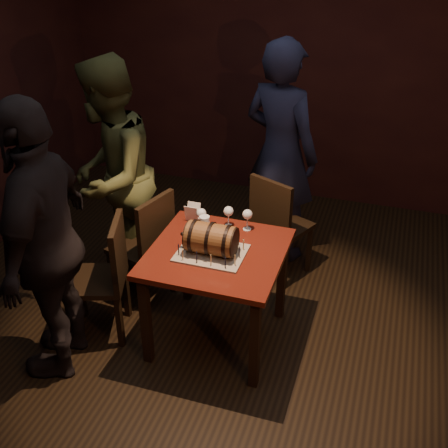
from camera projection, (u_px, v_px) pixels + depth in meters
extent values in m
plane|color=black|center=(232.00, 341.00, 4.11)|extent=(5.00, 5.00, 0.00)
cube|color=black|center=(310.00, 66.00, 5.47)|extent=(5.00, 0.04, 2.80)
cube|color=#45110B|center=(217.00, 253.00, 3.79)|extent=(0.90, 0.90, 0.04)
cube|color=black|center=(146.00, 320.00, 3.77)|extent=(0.06, 0.06, 0.71)
cube|color=black|center=(255.00, 344.00, 3.57)|extent=(0.06, 0.06, 0.71)
cube|color=black|center=(187.00, 260.00, 4.40)|extent=(0.06, 0.06, 0.71)
cube|color=black|center=(282.00, 278.00, 4.19)|extent=(0.06, 0.06, 0.71)
cube|color=gray|center=(211.00, 253.00, 3.75)|extent=(0.45, 0.35, 0.01)
cylinder|color=brown|center=(211.00, 239.00, 3.69)|extent=(0.32, 0.21, 0.21)
cylinder|color=black|center=(195.00, 236.00, 3.73)|extent=(0.02, 0.23, 0.23)
cylinder|color=black|center=(211.00, 239.00, 3.69)|extent=(0.02, 0.23, 0.23)
cylinder|color=black|center=(228.00, 242.00, 3.66)|extent=(0.02, 0.23, 0.23)
cylinder|color=black|center=(188.00, 235.00, 3.74)|extent=(0.01, 0.20, 0.20)
cylinder|color=black|center=(235.00, 243.00, 3.65)|extent=(0.01, 0.20, 0.20)
cylinder|color=black|center=(185.00, 234.00, 3.74)|extent=(0.04, 0.02, 0.02)
sphere|color=black|center=(183.00, 234.00, 3.75)|extent=(0.03, 0.03, 0.03)
cylinder|color=#F1D490|center=(183.00, 255.00, 3.65)|extent=(0.01, 0.01, 0.08)
cylinder|color=black|center=(182.00, 249.00, 3.62)|extent=(0.00, 0.00, 0.01)
cylinder|color=black|center=(197.00, 257.00, 3.62)|extent=(0.01, 0.01, 0.08)
cylinder|color=black|center=(197.00, 252.00, 3.60)|extent=(0.00, 0.00, 0.01)
cylinder|color=#F1D490|center=(211.00, 260.00, 3.60)|extent=(0.01, 0.01, 0.08)
cylinder|color=black|center=(211.00, 254.00, 3.57)|extent=(0.00, 0.00, 0.01)
cylinder|color=black|center=(225.00, 263.00, 3.57)|extent=(0.01, 0.01, 0.08)
cylinder|color=black|center=(225.00, 257.00, 3.55)|extent=(0.00, 0.00, 0.01)
cylinder|color=#F1D490|center=(235.00, 260.00, 3.59)|extent=(0.01, 0.01, 0.08)
cylinder|color=black|center=(235.00, 254.00, 3.57)|extent=(0.00, 0.00, 0.01)
cylinder|color=black|center=(239.00, 252.00, 3.67)|extent=(0.01, 0.01, 0.08)
cylinder|color=black|center=(239.00, 246.00, 3.65)|extent=(0.00, 0.00, 0.01)
cylinder|color=#F1D490|center=(243.00, 245.00, 3.75)|extent=(0.01, 0.01, 0.08)
cylinder|color=black|center=(244.00, 239.00, 3.73)|extent=(0.00, 0.00, 0.01)
cylinder|color=black|center=(239.00, 240.00, 3.81)|extent=(0.01, 0.01, 0.08)
cylinder|color=black|center=(239.00, 234.00, 3.79)|extent=(0.00, 0.00, 0.01)
cylinder|color=#F1D490|center=(225.00, 238.00, 3.83)|extent=(0.01, 0.01, 0.08)
cylinder|color=black|center=(225.00, 232.00, 3.81)|extent=(0.00, 0.00, 0.01)
cylinder|color=black|center=(212.00, 235.00, 3.86)|extent=(0.01, 0.01, 0.08)
cylinder|color=black|center=(212.00, 230.00, 3.84)|extent=(0.00, 0.00, 0.01)
cylinder|color=#F1D490|center=(198.00, 233.00, 3.89)|extent=(0.01, 0.01, 0.08)
cylinder|color=black|center=(198.00, 227.00, 3.86)|extent=(0.00, 0.00, 0.01)
cylinder|color=black|center=(189.00, 235.00, 3.86)|extent=(0.01, 0.01, 0.08)
cylinder|color=black|center=(189.00, 230.00, 3.84)|extent=(0.00, 0.00, 0.01)
cylinder|color=#F1D490|center=(184.00, 242.00, 3.78)|extent=(0.01, 0.01, 0.08)
cylinder|color=black|center=(184.00, 237.00, 3.76)|extent=(0.00, 0.00, 0.01)
cylinder|color=black|center=(179.00, 250.00, 3.70)|extent=(0.01, 0.01, 0.08)
cylinder|color=black|center=(178.00, 244.00, 3.68)|extent=(0.00, 0.00, 0.01)
cylinder|color=silver|center=(202.00, 228.00, 4.04)|extent=(0.06, 0.06, 0.01)
cylinder|color=silver|center=(201.00, 222.00, 4.02)|extent=(0.01, 0.01, 0.09)
sphere|color=silver|center=(201.00, 213.00, 3.98)|extent=(0.07, 0.07, 0.07)
sphere|color=#591114|center=(201.00, 214.00, 3.98)|extent=(0.05, 0.05, 0.05)
cylinder|color=silver|center=(228.00, 226.00, 4.07)|extent=(0.06, 0.06, 0.01)
cylinder|color=silver|center=(228.00, 220.00, 4.04)|extent=(0.01, 0.01, 0.09)
sphere|color=silver|center=(228.00, 211.00, 4.01)|extent=(0.07, 0.07, 0.07)
cylinder|color=silver|center=(247.00, 229.00, 4.03)|extent=(0.06, 0.06, 0.01)
cylinder|color=silver|center=(247.00, 223.00, 4.00)|extent=(0.01, 0.01, 0.09)
sphere|color=silver|center=(247.00, 214.00, 3.97)|extent=(0.07, 0.07, 0.07)
sphere|color=#BF594C|center=(247.00, 215.00, 3.97)|extent=(0.05, 0.05, 0.05)
cylinder|color=silver|center=(205.00, 226.00, 3.93)|extent=(0.07, 0.07, 0.15)
cylinder|color=#9E5414|center=(205.00, 228.00, 3.93)|extent=(0.06, 0.06, 0.11)
cylinder|color=white|center=(204.00, 220.00, 3.90)|extent=(0.06, 0.06, 0.02)
cube|color=black|center=(283.00, 226.00, 4.66)|extent=(0.53, 0.53, 0.04)
cube|color=black|center=(309.00, 249.00, 4.79)|extent=(0.04, 0.04, 0.43)
cube|color=black|center=(278.00, 235.00, 4.99)|extent=(0.04, 0.04, 0.43)
cube|color=black|center=(285.00, 266.00, 4.57)|extent=(0.04, 0.04, 0.43)
cube|color=black|center=(253.00, 251.00, 4.77)|extent=(0.04, 0.04, 0.43)
cube|color=black|center=(270.00, 207.00, 4.42)|extent=(0.38, 0.20, 0.46)
cube|color=black|center=(141.00, 247.00, 4.38)|extent=(0.49, 0.49, 0.04)
cube|color=black|center=(141.00, 256.00, 4.70)|extent=(0.04, 0.04, 0.43)
cube|color=black|center=(112.00, 276.00, 4.46)|extent=(0.04, 0.04, 0.43)
cube|color=black|center=(173.00, 269.00, 4.54)|extent=(0.04, 0.04, 0.43)
cube|color=black|center=(145.00, 290.00, 4.29)|extent=(0.04, 0.04, 0.43)
cube|color=black|center=(156.00, 226.00, 4.17)|extent=(0.15, 0.40, 0.46)
cube|color=black|center=(96.00, 281.00, 3.99)|extent=(0.51, 0.51, 0.04)
cube|color=black|center=(82.00, 293.00, 4.26)|extent=(0.04, 0.04, 0.43)
cube|color=black|center=(72.00, 322.00, 3.96)|extent=(0.04, 0.04, 0.43)
cube|color=black|center=(126.00, 293.00, 4.26)|extent=(0.04, 0.04, 0.43)
cube|color=black|center=(120.00, 322.00, 3.97)|extent=(0.04, 0.04, 0.43)
cube|color=black|center=(118.00, 251.00, 3.87)|extent=(0.17, 0.39, 0.46)
imported|color=black|center=(280.00, 153.00, 4.71)|extent=(0.82, 0.69, 1.92)
imported|color=#3E4120|center=(111.00, 177.00, 4.36)|extent=(0.84, 1.00, 1.87)
imported|color=black|center=(47.00, 243.00, 3.49)|extent=(0.68, 1.18, 1.90)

